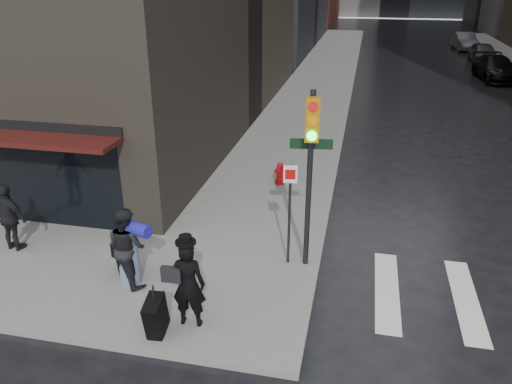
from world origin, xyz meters
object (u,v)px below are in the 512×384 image
man_greycoat (10,218)px  parked_car_5 (464,41)px  man_jeans (127,246)px  parked_car_3 (496,68)px  man_overcoat (182,290)px  traffic_light (309,159)px  fire_hydrant (280,174)px  parked_car_4 (483,53)px

man_greycoat → parked_car_5: size_ratio=0.37×
man_jeans → parked_car_3: (12.53, 26.00, -0.31)m
man_overcoat → traffic_light: bearing=-131.1°
man_jeans → parked_car_3: man_jeans is taller
man_overcoat → parked_car_5: man_overcoat is taller
fire_hydrant → man_greycoat: bearing=-136.0°
man_overcoat → parked_car_5: (11.08, 40.68, -0.22)m
fire_hydrant → parked_car_4: size_ratio=0.17×
fire_hydrant → parked_car_3: (10.33, 19.93, 0.26)m
parked_car_3 → traffic_light: bearing=-113.7°
man_greycoat → parked_car_4: size_ratio=0.40×
parked_car_3 → parked_car_4: 6.80m
man_overcoat → parked_car_4: 35.76m
traffic_light → parked_car_3: bearing=62.3°
traffic_light → parked_car_4: (9.46, 31.31, -2.01)m
man_jeans → traffic_light: bearing=-130.4°
parked_car_3 → parked_car_5: size_ratio=1.12×
man_overcoat → traffic_light: size_ratio=0.48×
parked_car_4 → parked_car_5: size_ratio=0.93×
man_jeans → parked_car_5: size_ratio=0.39×
traffic_light → fire_hydrant: 5.29m
traffic_light → parked_car_5: traffic_light is taller
man_greycoat → parked_car_5: bearing=-102.8°
man_jeans → fire_hydrant: (2.20, 6.07, -0.57)m
parked_car_3 → parked_car_5: bearing=85.8°
man_overcoat → parked_car_4: man_overcoat is taller
man_jeans → fire_hydrant: man_jeans is taller
man_overcoat → parked_car_3: (10.93, 27.11, -0.23)m
man_jeans → parked_car_5: man_jeans is taller
man_jeans → traffic_light: (3.54, 1.47, 1.69)m
parked_car_5 → man_overcoat: bearing=-111.1°
man_overcoat → traffic_light: traffic_light is taller
traffic_light → parked_car_4: 32.77m
traffic_light → parked_car_5: 39.23m
man_overcoat → fire_hydrant: (0.61, 7.18, -0.49)m
man_overcoat → parked_car_3: size_ratio=0.39×
parked_car_4 → man_overcoat: bearing=-110.2°
man_greycoat → parked_car_5: man_greycoat is taller
man_overcoat → traffic_light: 3.68m
man_overcoat → fire_hydrant: bearing=-98.9°
fire_hydrant → parked_car_4: (10.80, 26.71, 0.24)m
parked_car_4 → parked_car_5: bearing=91.1°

